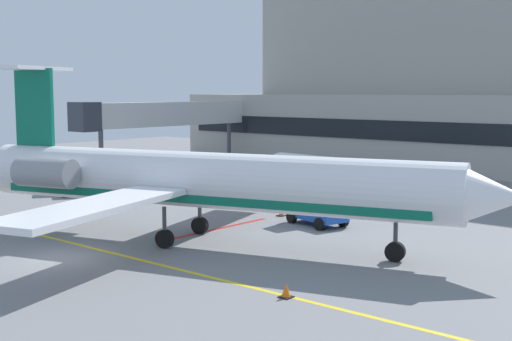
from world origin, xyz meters
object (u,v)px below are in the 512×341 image
regional_jet (195,180)px  baggage_tug (312,207)px  pushback_tractor (75,180)px  fuel_tank (306,168)px

regional_jet → baggage_tug: regional_jet is taller
pushback_tractor → regional_jet: bearing=-17.1°
regional_jet → baggage_tug: (1.68, 7.71, -2.21)m
regional_jet → pushback_tractor: regional_jet is taller
baggage_tug → pushback_tractor: 20.55m
pushback_tractor → fuel_tank: fuel_tank is taller
baggage_tug → fuel_tank: bearing=127.7°
baggage_tug → fuel_tank: fuel_tank is taller
pushback_tractor → fuel_tank: 18.30m
regional_jet → baggage_tug: bearing=77.7°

